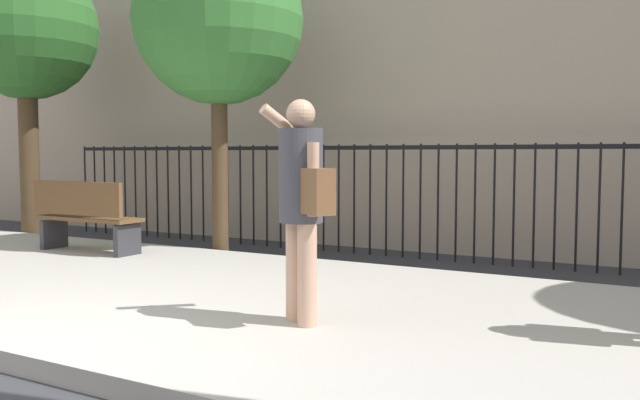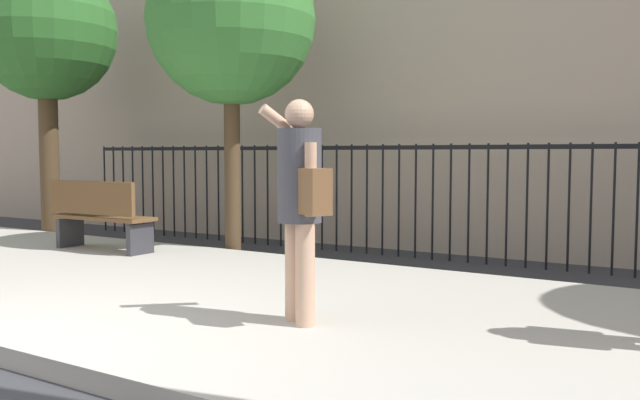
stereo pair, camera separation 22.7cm
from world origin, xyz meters
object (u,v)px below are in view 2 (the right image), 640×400
(pedestrian_on_phone, at_px, (301,194))
(street_tree_near, at_px, (46,33))
(street_tree_mid, at_px, (231,22))
(street_bench, at_px, (99,214))

(pedestrian_on_phone, relative_size, street_tree_near, 0.37)
(street_tree_near, bearing_deg, street_tree_mid, -0.01)
(pedestrian_on_phone, height_order, street_bench, pedestrian_on_phone)
(street_tree_near, xyz_separation_m, street_tree_mid, (4.01, -0.00, -0.22))
(pedestrian_on_phone, xyz_separation_m, street_bench, (-4.42, 1.76, -0.50))
(street_tree_mid, bearing_deg, street_bench, -136.85)
(street_bench, bearing_deg, street_tree_near, 155.48)
(street_tree_near, bearing_deg, street_bench, -24.52)
(street_bench, bearing_deg, pedestrian_on_phone, -21.70)
(street_bench, distance_m, street_tree_mid, 3.18)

